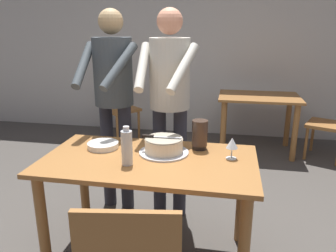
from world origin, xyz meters
name	(u,v)px	position (x,y,z in m)	size (l,w,h in m)	color
back_wall	(198,43)	(0.00, 3.00, 1.35)	(10.00, 0.12, 2.70)	beige
main_dining_table	(149,176)	(0.00, 0.00, 0.62)	(1.40, 0.77, 0.75)	#9E6633
cake_on_platter	(164,146)	(0.08, 0.11, 0.80)	(0.34, 0.34, 0.11)	silver
cake_knife	(153,137)	(0.01, 0.11, 0.87)	(0.27, 0.03, 0.02)	silver
plate_stack	(103,145)	(-0.37, 0.13, 0.77)	(0.22, 0.22, 0.04)	white
wine_glass_near	(232,144)	(0.53, 0.10, 0.85)	(0.08, 0.08, 0.14)	silver
water_bottle	(127,147)	(-0.11, -0.12, 0.86)	(0.07, 0.07, 0.25)	silver
hurricane_lamp	(200,134)	(0.31, 0.24, 0.86)	(0.11, 0.11, 0.21)	black
person_cutting_cake	(169,93)	(0.03, 0.59, 1.08)	(0.46, 0.57, 1.72)	#2D2D38
person_standing_beside	(113,90)	(-0.45, 0.62, 1.08)	(0.46, 0.57, 1.72)	#2D2D38
background_table	(258,108)	(0.87, 2.30, 0.58)	(1.00, 0.70, 0.74)	#9E6633
background_chair_0	(116,106)	(-1.09, 2.42, 0.49)	(0.62, 0.62, 0.90)	#9E6633
background_chair_1	(335,121)	(1.76, 2.17, 0.49)	(0.58, 0.58, 0.90)	#9E6633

